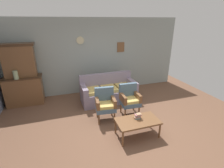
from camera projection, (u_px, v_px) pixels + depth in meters
ground_plane at (122, 128)px, 4.26m from camera, size 7.68×7.68×0.00m
wall_back_with_decor at (97, 56)px, 6.10m from camera, size 6.40×0.09×2.70m
side_cabinet at (25, 90)px, 5.35m from camera, size 1.16×0.55×0.93m
cabinet_upper_hutch at (19, 60)px, 5.07m from camera, size 0.99×0.38×1.03m
vase_on_cabinet at (16, 75)px, 4.95m from camera, size 0.14×0.14×0.26m
floral_couch at (108, 92)px, 5.62m from camera, size 1.85×0.85×0.90m
armchair_near_couch_end at (105, 103)px, 4.47m from camera, size 0.57×0.54×0.90m
armchair_by_doorway at (129, 98)px, 4.74m from camera, size 0.54×0.51×0.90m
coffee_table at (138, 122)px, 3.85m from camera, size 1.00×0.56×0.42m
book_stack_on_table at (138, 116)px, 3.89m from camera, size 0.17×0.12×0.14m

